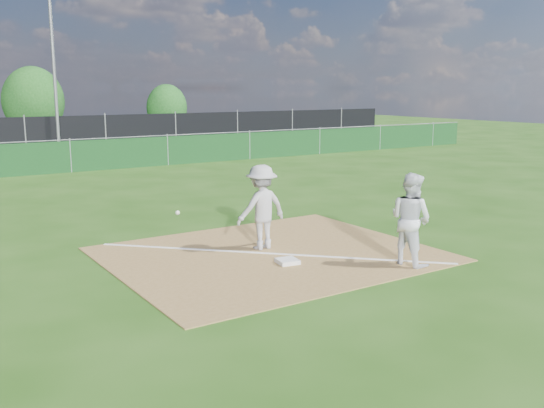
% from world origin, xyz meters
% --- Properties ---
extents(ground, '(90.00, 90.00, 0.00)m').
position_xyz_m(ground, '(0.00, 10.00, 0.00)').
color(ground, '#20490F').
rests_on(ground, ground).
extents(infield_dirt, '(6.00, 5.00, 0.02)m').
position_xyz_m(infield_dirt, '(0.00, 1.00, 0.01)').
color(infield_dirt, olive).
rests_on(infield_dirt, ground).
extents(foul_line, '(5.01, 5.01, 0.01)m').
position_xyz_m(foul_line, '(0.00, 1.00, 0.03)').
color(foul_line, white).
rests_on(foul_line, infield_dirt).
extents(green_fence, '(44.00, 0.05, 1.20)m').
position_xyz_m(green_fence, '(0.00, 15.00, 0.60)').
color(green_fence, '#0E3514').
rests_on(green_fence, ground).
extents(black_fence, '(46.00, 0.04, 1.80)m').
position_xyz_m(black_fence, '(0.00, 23.00, 0.90)').
color(black_fence, black).
rests_on(black_fence, ground).
extents(parking_lot, '(46.00, 9.00, 0.01)m').
position_xyz_m(parking_lot, '(0.00, 28.00, 0.01)').
color(parking_lot, black).
rests_on(parking_lot, ground).
extents(light_pole, '(0.16, 0.16, 8.00)m').
position_xyz_m(light_pole, '(1.50, 22.70, 4.00)').
color(light_pole, slate).
rests_on(light_pole, ground).
extents(first_base, '(0.42, 0.42, 0.08)m').
position_xyz_m(first_base, '(-0.10, 0.29, 0.06)').
color(first_base, white).
rests_on(first_base, infield_dirt).
extents(play_at_first, '(2.43, 0.69, 1.69)m').
position_xyz_m(play_at_first, '(0.07, 1.44, 0.86)').
color(play_at_first, silver).
rests_on(play_at_first, infield_dirt).
extents(runner, '(0.74, 0.89, 1.70)m').
position_xyz_m(runner, '(1.76, -0.94, 0.85)').
color(runner, white).
rests_on(runner, ground).
extents(car_mid, '(4.29, 2.05, 1.36)m').
position_xyz_m(car_mid, '(0.97, 26.89, 0.69)').
color(car_mid, black).
rests_on(car_mid, parking_lot).
extents(car_right, '(4.84, 3.17, 1.30)m').
position_xyz_m(car_right, '(6.09, 26.75, 0.66)').
color(car_right, black).
rests_on(car_right, parking_lot).
extents(tree_mid, '(3.86, 3.86, 4.57)m').
position_xyz_m(tree_mid, '(2.61, 33.00, 2.35)').
color(tree_mid, '#382316').
rests_on(tree_mid, ground).
extents(tree_right, '(2.93, 2.93, 3.47)m').
position_xyz_m(tree_right, '(11.87, 33.04, 1.79)').
color(tree_right, '#382316').
rests_on(tree_right, ground).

